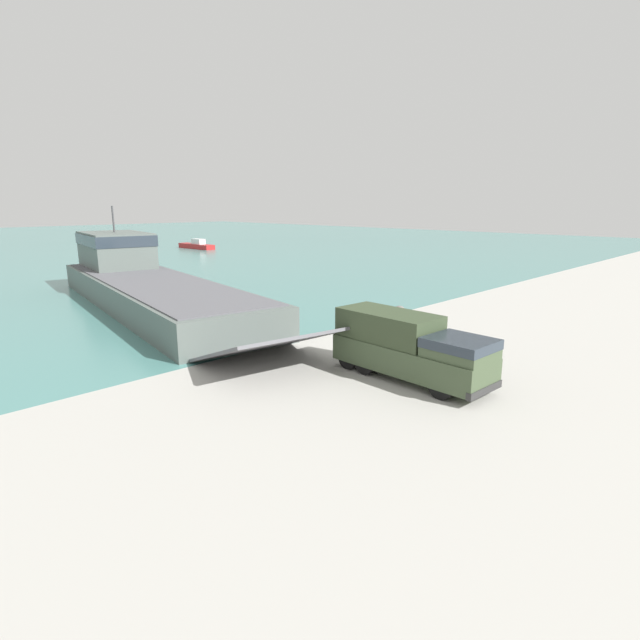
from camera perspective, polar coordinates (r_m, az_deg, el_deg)
ground_plane at (r=25.94m, az=4.30°, el=-4.68°), size 240.00×240.00×0.00m
landing_craft at (r=43.55m, az=-19.63°, el=4.39°), size 12.77×36.67×7.76m
military_truck at (r=23.21m, az=10.20°, el=-2.98°), size 2.78×7.87×2.99m
soldier_on_ramp at (r=25.36m, az=13.19°, el=-3.09°), size 0.30×0.47×1.71m
moored_boat_b at (r=94.39m, az=-13.91°, el=8.28°), size 2.18×8.91×1.79m
mooring_bollard at (r=33.76m, az=6.34°, el=0.24°), size 0.34×0.34×0.81m
shoreline_rock_a at (r=33.30m, az=4.85°, el=-0.68°), size 1.18×1.18×1.18m
shoreline_rock_b at (r=35.00m, az=7.65°, el=-0.07°), size 1.34×1.34×1.34m
shoreline_rock_c at (r=37.92m, az=9.06°, el=0.90°), size 0.96×0.96×0.96m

